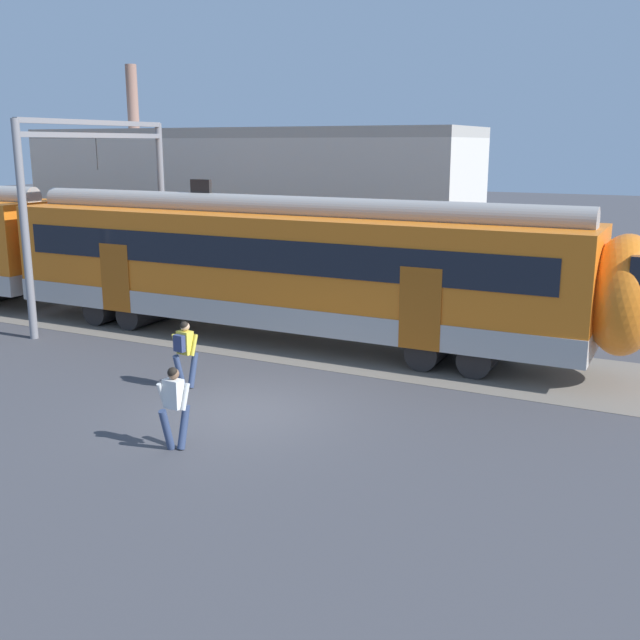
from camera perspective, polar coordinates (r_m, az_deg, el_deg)
The scene contains 6 objects.
ground_plane at distance 16.78m, azimuth -5.64°, elevation -6.95°, with size 160.00×160.00×0.00m, color #424247.
track_bed at distance 29.59m, azimuth -21.91°, elevation 1.05°, with size 80.00×4.40×0.01m, color slate.
pedestrian_yellow at distance 18.25m, azimuth -10.27°, elevation -2.16°, with size 0.58×0.62×1.67m.
pedestrian_white at distance 14.66m, azimuth -11.05°, elevation -6.17°, with size 0.56×0.63×1.67m.
catenary_gantry at distance 26.02m, azimuth -16.48°, elevation 9.50°, with size 0.24×6.64×6.53m.
background_building at distance 32.32m, azimuth -5.71°, elevation 8.64°, with size 19.40×5.00×9.20m.
Camera 1 is at (8.53, -13.24, 5.78)m, focal length 42.00 mm.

